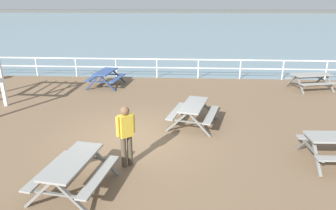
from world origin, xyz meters
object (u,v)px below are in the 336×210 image
Objects in this scene: picnic_table_near_right at (106,75)px; visitor at (126,133)px; picnic_table_far_left at (73,167)px; picnic_table_corner at (194,109)px; picnic_table_near_left at (311,78)px.

visitor is (2.51, -7.66, 0.36)m from picnic_table_near_right.
visitor is at bearing -32.36° from picnic_table_far_left.
picnic_table_corner is (4.31, -4.80, 0.00)m from picnic_table_near_right.
picnic_table_near_left is at bearing -36.33° from picnic_table_corner.
picnic_table_corner is at bearing -153.80° from picnic_table_near_left.
picnic_table_near_left and picnic_table_far_left have the same top height.
picnic_table_near_left is 10.08m from picnic_table_near_right.
picnic_table_corner is 1.27× the size of visitor.
picnic_table_near_right and picnic_table_far_left have the same top height.
picnic_table_corner is (-5.77, -4.76, 0.00)m from picnic_table_near_left.
picnic_table_near_right is (-10.08, 0.04, 0.00)m from picnic_table_near_left.
visitor is (-7.57, -7.62, 0.36)m from picnic_table_near_left.
picnic_table_far_left is 0.95× the size of picnic_table_corner.
picnic_table_near_right is at bearing 166.44° from picnic_table_near_left.
visitor is at bearing -148.12° from picnic_table_near_left.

